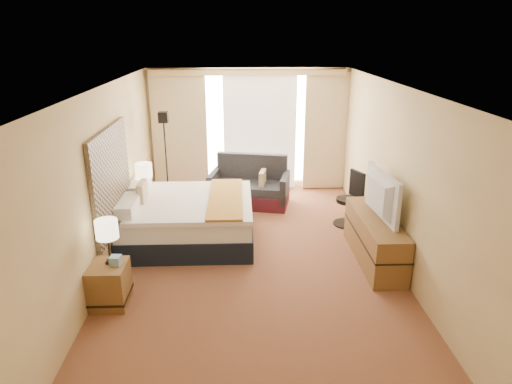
{
  "coord_description": "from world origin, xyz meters",
  "views": [
    {
      "loc": [
        -0.21,
        -6.18,
        3.32
      ],
      "look_at": [
        0.05,
        0.4,
        0.98
      ],
      "focal_mm": 32.0,
      "sensor_mm": 36.0,
      "label": 1
    }
  ],
  "objects_px": {
    "desk_chair": "(350,201)",
    "television": "(374,195)",
    "floor_lamp": "(165,141)",
    "bed": "(188,218)",
    "lamp_left": "(107,230)",
    "nightstand_left": "(110,285)",
    "media_dresser": "(375,239)",
    "lamp_right": "(144,171)",
    "nightstand_right": "(146,211)",
    "loveseat": "(250,188)"
  },
  "relations": [
    {
      "from": "desk_chair",
      "to": "television",
      "type": "bearing_deg",
      "value": -113.38
    },
    {
      "from": "desk_chair",
      "to": "television",
      "type": "xyz_separation_m",
      "value": [
        0.0,
        -1.32,
        0.61
      ]
    },
    {
      "from": "floor_lamp",
      "to": "television",
      "type": "distance_m",
      "value": 4.07
    },
    {
      "from": "bed",
      "to": "lamp_left",
      "type": "height_order",
      "value": "lamp_left"
    },
    {
      "from": "nightstand_left",
      "to": "television",
      "type": "relative_size",
      "value": 0.46
    },
    {
      "from": "lamp_left",
      "to": "bed",
      "type": "bearing_deg",
      "value": 67.01
    },
    {
      "from": "lamp_left",
      "to": "desk_chair",
      "type": "bearing_deg",
      "value": 33.09
    },
    {
      "from": "television",
      "to": "media_dresser",
      "type": "bearing_deg",
      "value": -136.65
    },
    {
      "from": "media_dresser",
      "to": "bed",
      "type": "xyz_separation_m",
      "value": [
        -2.89,
        0.85,
        0.02
      ]
    },
    {
      "from": "lamp_right",
      "to": "floor_lamp",
      "type": "bearing_deg",
      "value": 72.14
    },
    {
      "from": "bed",
      "to": "lamp_right",
      "type": "distance_m",
      "value": 1.2
    },
    {
      "from": "nightstand_right",
      "to": "desk_chair",
      "type": "bearing_deg",
      "value": -1.27
    },
    {
      "from": "loveseat",
      "to": "floor_lamp",
      "type": "xyz_separation_m",
      "value": [
        -1.6,
        -0.19,
        1.03
      ]
    },
    {
      "from": "loveseat",
      "to": "television",
      "type": "height_order",
      "value": "television"
    },
    {
      "from": "nightstand_left",
      "to": "nightstand_right",
      "type": "distance_m",
      "value": 2.5
    },
    {
      "from": "bed",
      "to": "lamp_right",
      "type": "bearing_deg",
      "value": 142.12
    },
    {
      "from": "nightstand_left",
      "to": "desk_chair",
      "type": "relative_size",
      "value": 0.56
    },
    {
      "from": "loveseat",
      "to": "lamp_left",
      "type": "height_order",
      "value": "lamp_left"
    },
    {
      "from": "television",
      "to": "nightstand_right",
      "type": "bearing_deg",
      "value": 64.72
    },
    {
      "from": "floor_lamp",
      "to": "lamp_left",
      "type": "bearing_deg",
      "value": -94.27
    },
    {
      "from": "nightstand_right",
      "to": "bed",
      "type": "bearing_deg",
      "value": -36.57
    },
    {
      "from": "nightstand_right",
      "to": "lamp_left",
      "type": "height_order",
      "value": "lamp_left"
    },
    {
      "from": "desk_chair",
      "to": "television",
      "type": "height_order",
      "value": "television"
    },
    {
      "from": "media_dresser",
      "to": "bed",
      "type": "distance_m",
      "value": 3.01
    },
    {
      "from": "nightstand_left",
      "to": "desk_chair",
      "type": "bearing_deg",
      "value": 33.55
    },
    {
      "from": "nightstand_left",
      "to": "lamp_left",
      "type": "distance_m",
      "value": 0.73
    },
    {
      "from": "lamp_right",
      "to": "television",
      "type": "relative_size",
      "value": 0.51
    },
    {
      "from": "bed",
      "to": "television",
      "type": "xyz_separation_m",
      "value": [
        2.84,
        -0.8,
        0.67
      ]
    },
    {
      "from": "nightstand_right",
      "to": "loveseat",
      "type": "distance_m",
      "value": 2.15
    },
    {
      "from": "loveseat",
      "to": "television",
      "type": "xyz_separation_m",
      "value": [
        1.77,
        -2.45,
        0.72
      ]
    },
    {
      "from": "loveseat",
      "to": "floor_lamp",
      "type": "bearing_deg",
      "value": -161.0
    },
    {
      "from": "nightstand_left",
      "to": "bed",
      "type": "distance_m",
      "value": 2.07
    },
    {
      "from": "loveseat",
      "to": "media_dresser",
      "type": "bearing_deg",
      "value": -41.75
    },
    {
      "from": "media_dresser",
      "to": "desk_chair",
      "type": "distance_m",
      "value": 1.37
    },
    {
      "from": "lamp_left",
      "to": "television",
      "type": "distance_m",
      "value": 3.77
    },
    {
      "from": "nightstand_right",
      "to": "desk_chair",
      "type": "height_order",
      "value": "desk_chair"
    },
    {
      "from": "nightstand_left",
      "to": "television",
      "type": "distance_m",
      "value": 3.89
    },
    {
      "from": "nightstand_left",
      "to": "floor_lamp",
      "type": "xyz_separation_m",
      "value": [
        0.27,
        3.35,
        1.07
      ]
    },
    {
      "from": "loveseat",
      "to": "lamp_right",
      "type": "distance_m",
      "value": 2.24
    },
    {
      "from": "media_dresser",
      "to": "loveseat",
      "type": "bearing_deg",
      "value": 126.14
    },
    {
      "from": "lamp_right",
      "to": "nightstand_left",
      "type": "bearing_deg",
      "value": -90.17
    },
    {
      "from": "nightstand_right",
      "to": "bed",
      "type": "distance_m",
      "value": 1.01
    },
    {
      "from": "floor_lamp",
      "to": "desk_chair",
      "type": "xyz_separation_m",
      "value": [
        3.37,
        -0.93,
        -0.91
      ]
    },
    {
      "from": "nightstand_right",
      "to": "media_dresser",
      "type": "distance_m",
      "value": 3.97
    },
    {
      "from": "bed",
      "to": "lamp_left",
      "type": "bearing_deg",
      "value": -112.99
    },
    {
      "from": "nightstand_right",
      "to": "television",
      "type": "relative_size",
      "value": 0.46
    },
    {
      "from": "media_dresser",
      "to": "bed",
      "type": "bearing_deg",
      "value": 163.62
    },
    {
      "from": "media_dresser",
      "to": "lamp_right",
      "type": "distance_m",
      "value": 4.03
    },
    {
      "from": "nightstand_left",
      "to": "nightstand_right",
      "type": "relative_size",
      "value": 1.0
    },
    {
      "from": "media_dresser",
      "to": "lamp_right",
      "type": "relative_size",
      "value": 2.97
    }
  ]
}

